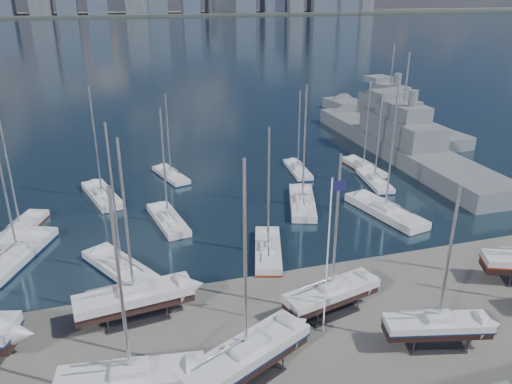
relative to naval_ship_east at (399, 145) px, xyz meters
name	(u,v)px	position (x,y,z in m)	size (l,w,h in m)	color
ground	(323,334)	(-31.33, -40.20, -1.67)	(1400.00, 1400.00, 0.00)	#605E59
water	(125,35)	(-31.33, 269.80, -1.82)	(1400.00, 600.00, 0.40)	#172536
far_shore	(113,15)	(-31.33, 529.80, -0.57)	(1400.00, 80.00, 2.20)	#2D332D
sailboat_cradle_1	(131,380)	(-46.39, -43.36, 0.38)	(9.91, 3.94, 15.61)	#2D2D33
sailboat_cradle_2	(134,298)	(-45.57, -33.88, 0.39)	(9.87, 3.85, 15.72)	#2D2D33
sailboat_cradle_3	(246,356)	(-38.64, -43.33, 0.43)	(10.42, 7.13, 16.48)	#2D2D33
sailboat_cradle_4	(332,293)	(-29.61, -37.75, 0.32)	(8.95, 4.41, 14.22)	#2D2D33
sailboat_cradle_5	(437,325)	(-23.72, -44.01, 0.27)	(8.40, 4.10, 13.30)	#2D2D33
sailboat_moored_0	(18,256)	(-56.44, -20.17, -1.36)	(7.32, 11.57, 16.80)	black
sailboat_moored_1	(21,230)	(-57.01, -13.56, -1.36)	(5.61, 9.48, 13.70)	black
sailboat_moored_2	(102,197)	(-48.00, -5.98, -1.34)	(5.42, 10.67, 15.51)	black
sailboat_moored_3	(122,270)	(-46.38, -26.01, -1.36)	(7.65, 10.62, 15.70)	black
sailboat_moored_4	(168,221)	(-40.63, -16.07, -1.34)	(4.17, 9.84, 14.39)	black
sailboat_moored_5	(171,176)	(-38.26, -0.63, -1.36)	(4.76, 9.01, 12.97)	black
sailboat_moored_6	(268,251)	(-31.56, -26.39, -1.36)	(5.29, 9.86, 14.19)	black
sailboat_moored_7	(302,204)	(-23.58, -15.86, -1.34)	(6.24, 11.11, 16.17)	black
sailboat_moored_8	(298,170)	(-19.51, -3.66, -1.36)	(3.24, 8.84, 12.92)	black
sailboat_moored_9	(385,213)	(-14.86, -21.29, -1.34)	(5.62, 12.16, 17.72)	black
sailboat_moored_10	(374,182)	(-10.77, -11.32, -1.36)	(3.82, 9.36, 13.59)	black
sailboat_moored_11	(363,168)	(-9.46, -5.53, -1.36)	(3.16, 9.54, 14.06)	black
naval_ship_east	(399,145)	(0.00, 0.00, 0.00)	(8.54, 49.25, 18.42)	#595C62
naval_ship_west	(387,117)	(8.25, 18.04, 0.00)	(11.24, 41.13, 17.66)	#595C62
flagpole	(329,247)	(-31.11, -39.83, 6.02)	(1.16, 0.12, 13.21)	white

